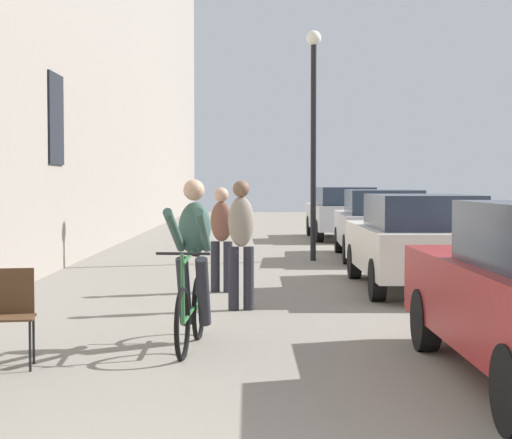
{
  "coord_description": "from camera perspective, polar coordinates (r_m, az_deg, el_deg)",
  "views": [
    {
      "loc": [
        0.56,
        -2.97,
        1.68
      ],
      "look_at": [
        0.54,
        13.37,
        0.95
      ],
      "focal_mm": 58.54,
      "sensor_mm": 36.0,
      "label": 1
    }
  ],
  "objects": [
    {
      "name": "street_lamp",
      "position": [
        17.93,
        4.04,
        7.12
      ],
      "size": [
        0.32,
        0.32,
        4.9
      ],
      "color": "black",
      "rests_on": "ground_plane"
    },
    {
      "name": "parked_car_second",
      "position": [
        13.26,
        11.0,
        -1.41
      ],
      "size": [
        1.78,
        4.2,
        1.49
      ],
      "color": "beige",
      "rests_on": "ground_plane"
    },
    {
      "name": "cyclist_on_bicycle",
      "position": [
        8.58,
        -4.26,
        -3.27
      ],
      "size": [
        0.52,
        1.76,
        1.74
      ],
      "color": "black",
      "rests_on": "ground_plane"
    },
    {
      "name": "parked_car_fourth",
      "position": [
        24.78,
        6.03,
        0.5
      ],
      "size": [
        1.92,
        4.37,
        1.54
      ],
      "color": "#B7B7BC",
      "rests_on": "ground_plane"
    },
    {
      "name": "pedestrian_mid",
      "position": [
        12.72,
        -2.28,
        -0.96
      ],
      "size": [
        0.38,
        0.3,
        1.6
      ],
      "color": "#26262D",
      "rests_on": "ground_plane"
    },
    {
      "name": "cafe_chair_mid_toward_street",
      "position": [
        7.94,
        -16.11,
        -5.97
      ],
      "size": [
        0.44,
        0.44,
        0.89
      ],
      "color": "black",
      "rests_on": "ground_plane"
    },
    {
      "name": "pedestrian_near",
      "position": [
        10.92,
        -0.93,
        -1.21
      ],
      "size": [
        0.37,
        0.29,
        1.71
      ],
      "color": "#26262D",
      "rests_on": "ground_plane"
    },
    {
      "name": "parked_car_third",
      "position": [
        18.53,
        8.59,
        -0.23
      ],
      "size": [
        1.93,
        4.32,
        1.52
      ],
      "color": "#B7B7BC",
      "rests_on": "ground_plane"
    }
  ]
}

